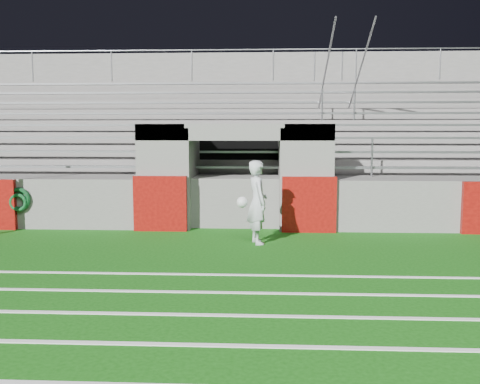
{
  "coord_description": "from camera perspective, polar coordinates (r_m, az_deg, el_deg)",
  "views": [
    {
      "loc": [
        0.78,
        -9.81,
        2.43
      ],
      "look_at": [
        0.2,
        1.8,
        1.1
      ],
      "focal_mm": 40.0,
      "sensor_mm": 36.0,
      "label": 1
    }
  ],
  "objects": [
    {
      "name": "ground",
      "position": [
        10.13,
        -1.65,
        -7.35
      ],
      "size": [
        90.0,
        90.0,
        0.0
      ],
      "primitive_type": "plane",
      "color": "#104D0C",
      "rests_on": "ground"
    },
    {
      "name": "stadium_structure",
      "position": [
        17.82,
        0.35,
        3.5
      ],
      "size": [
        26.0,
        8.48,
        5.42
      ],
      "color": "#62605D",
      "rests_on": "ground"
    },
    {
      "name": "goalkeeper_with_ball",
      "position": [
        11.51,
        1.83,
        -1.09
      ],
      "size": [
        0.75,
        0.76,
        1.81
      ],
      "color": "silver",
      "rests_on": "ground"
    },
    {
      "name": "hose_coil",
      "position": [
        14.23,
        -22.55,
        -0.82
      ],
      "size": [
        0.59,
        0.15,
        0.59
      ],
      "color": "#0B3818",
      "rests_on": "ground"
    }
  ]
}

